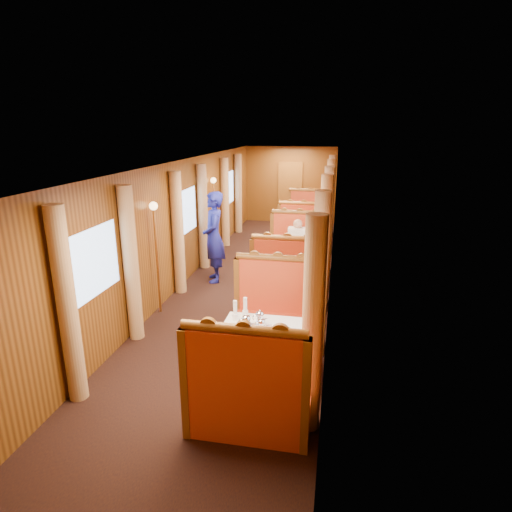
% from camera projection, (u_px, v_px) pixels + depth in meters
% --- Properties ---
extents(floor, '(3.00, 12.00, 0.01)m').
position_uv_depth(floor, '(257.00, 282.00, 8.94)').
color(floor, black).
rests_on(floor, ground).
extents(ceiling, '(3.00, 12.00, 0.01)m').
position_uv_depth(ceiling, '(257.00, 160.00, 8.21)').
color(ceiling, silver).
rests_on(ceiling, wall_left).
extents(wall_far, '(3.00, 0.01, 2.50)m').
position_uv_depth(wall_far, '(290.00, 185.00, 14.22)').
color(wall_far, brown).
rests_on(wall_far, floor).
extents(wall_near, '(3.00, 0.01, 2.50)m').
position_uv_depth(wall_near, '(96.00, 412.00, 2.94)').
color(wall_near, brown).
rests_on(wall_near, floor).
extents(wall_left, '(0.01, 12.00, 2.50)m').
position_uv_depth(wall_left, '(186.00, 221.00, 8.85)').
color(wall_left, brown).
rests_on(wall_left, floor).
extents(wall_right, '(0.01, 12.00, 2.50)m').
position_uv_depth(wall_right, '(333.00, 227.00, 8.31)').
color(wall_right, brown).
rests_on(wall_right, floor).
extents(doorway_far, '(0.80, 0.04, 2.00)m').
position_uv_depth(doorway_far, '(290.00, 193.00, 14.26)').
color(doorway_far, brown).
rests_on(doorway_far, floor).
extents(table_near, '(1.05, 0.72, 0.75)m').
position_uv_depth(table_near, '(264.00, 354.00, 5.41)').
color(table_near, white).
rests_on(table_near, floor).
extents(banquette_near_fwd, '(1.30, 0.55, 1.34)m').
position_uv_depth(banquette_near_fwd, '(248.00, 398.00, 4.44)').
color(banquette_near_fwd, '#B51C14').
rests_on(banquette_near_fwd, floor).
extents(banquette_near_aft, '(1.30, 0.55, 1.34)m').
position_uv_depth(banquette_near_aft, '(276.00, 316.00, 6.35)').
color(banquette_near_aft, '#B51C14').
rests_on(banquette_near_aft, floor).
extents(table_mid, '(1.05, 0.72, 0.75)m').
position_uv_depth(table_mid, '(293.00, 267.00, 8.70)').
color(table_mid, white).
rests_on(table_mid, floor).
extents(banquette_mid_fwd, '(1.30, 0.55, 1.34)m').
position_uv_depth(banquette_mid_fwd, '(287.00, 282.00, 7.73)').
color(banquette_mid_fwd, '#B51C14').
rests_on(banquette_mid_fwd, floor).
extents(banquette_mid_aft, '(1.30, 0.55, 1.34)m').
position_uv_depth(banquette_mid_aft, '(298.00, 251.00, 9.64)').
color(banquette_mid_aft, '#B51C14').
rests_on(banquette_mid_aft, floor).
extents(table_far, '(1.05, 0.72, 0.75)m').
position_uv_depth(table_far, '(306.00, 229.00, 11.99)').
color(table_far, white).
rests_on(table_far, floor).
extents(banquette_far_fwd, '(1.30, 0.55, 1.34)m').
position_uv_depth(banquette_far_fwd, '(303.00, 236.00, 11.02)').
color(banquette_far_fwd, '#B51C14').
rests_on(banquette_far_fwd, floor).
extents(banquette_far_aft, '(1.30, 0.55, 1.34)m').
position_uv_depth(banquette_far_aft, '(309.00, 219.00, 12.93)').
color(banquette_far_aft, '#B51C14').
rests_on(banquette_far_aft, floor).
extents(tea_tray, '(0.34, 0.26, 0.01)m').
position_uv_depth(tea_tray, '(257.00, 329.00, 5.24)').
color(tea_tray, silver).
rests_on(tea_tray, table_near).
extents(teapot_left, '(0.21, 0.17, 0.15)m').
position_uv_depth(teapot_left, '(246.00, 324.00, 5.19)').
color(teapot_left, silver).
rests_on(teapot_left, tea_tray).
extents(teapot_right, '(0.17, 0.14, 0.12)m').
position_uv_depth(teapot_right, '(261.00, 327.00, 5.17)').
color(teapot_right, silver).
rests_on(teapot_right, tea_tray).
extents(teapot_back, '(0.19, 0.15, 0.14)m').
position_uv_depth(teapot_back, '(260.00, 320.00, 5.33)').
color(teapot_back, silver).
rests_on(teapot_back, tea_tray).
extents(fruit_plate, '(0.24, 0.24, 0.05)m').
position_uv_depth(fruit_plate, '(286.00, 332.00, 5.13)').
color(fruit_plate, white).
rests_on(fruit_plate, table_near).
extents(cup_inboard, '(0.08, 0.08, 0.26)m').
position_uv_depth(cup_inboard, '(235.00, 312.00, 5.46)').
color(cup_inboard, white).
rests_on(cup_inboard, table_near).
extents(cup_outboard, '(0.08, 0.08, 0.26)m').
position_uv_depth(cup_outboard, '(245.00, 309.00, 5.56)').
color(cup_outboard, white).
rests_on(cup_outboard, table_near).
extents(rose_vase_mid, '(0.06, 0.06, 0.36)m').
position_uv_depth(rose_vase_mid, '(294.00, 242.00, 8.51)').
color(rose_vase_mid, silver).
rests_on(rose_vase_mid, table_mid).
extents(rose_vase_far, '(0.06, 0.06, 0.36)m').
position_uv_depth(rose_vase_far, '(308.00, 209.00, 11.82)').
color(rose_vase_far, silver).
rests_on(rose_vase_far, table_far).
extents(window_left_near, '(0.01, 1.20, 0.90)m').
position_uv_depth(window_left_near, '(93.00, 263.00, 5.50)').
color(window_left_near, '#8CADD8').
rests_on(window_left_near, wall_left).
extents(curtain_left_near_a, '(0.22, 0.22, 2.35)m').
position_uv_depth(curtain_left_near_a, '(67.00, 307.00, 4.82)').
color(curtain_left_near_a, tan).
rests_on(curtain_left_near_a, floor).
extents(curtain_left_near_b, '(0.22, 0.22, 2.35)m').
position_uv_depth(curtain_left_near_b, '(131.00, 265.00, 6.29)').
color(curtain_left_near_b, tan).
rests_on(curtain_left_near_b, floor).
extents(window_right_near, '(0.01, 1.20, 0.90)m').
position_uv_depth(window_right_near, '(327.00, 277.00, 4.97)').
color(window_right_near, '#8CADD8').
rests_on(window_right_near, wall_right).
extents(curtain_right_near_a, '(0.22, 0.22, 2.35)m').
position_uv_depth(curtain_right_near_a, '(313.00, 328.00, 4.33)').
color(curtain_right_near_a, tan).
rests_on(curtain_right_near_a, floor).
extents(curtain_right_near_b, '(0.22, 0.22, 2.35)m').
position_uv_depth(curtain_right_near_b, '(320.00, 277.00, 5.80)').
color(curtain_right_near_b, tan).
rests_on(curtain_right_near_b, floor).
extents(window_left_mid, '(0.01, 1.20, 0.90)m').
position_uv_depth(window_left_mid, '(186.00, 212.00, 8.78)').
color(window_left_mid, '#8CADD8').
rests_on(window_left_mid, wall_left).
extents(curtain_left_mid_a, '(0.22, 0.22, 2.35)m').
position_uv_depth(curtain_left_mid_a, '(178.00, 234.00, 8.11)').
color(curtain_left_mid_a, tan).
rests_on(curtain_left_mid_a, floor).
extents(curtain_left_mid_b, '(0.22, 0.22, 2.35)m').
position_uv_depth(curtain_left_mid_b, '(203.00, 217.00, 9.58)').
color(curtain_left_mid_b, tan).
rests_on(curtain_left_mid_b, floor).
extents(window_right_mid, '(0.01, 1.20, 0.90)m').
position_uv_depth(window_right_mid, '(332.00, 217.00, 8.25)').
color(window_right_mid, '#8CADD8').
rests_on(window_right_mid, wall_right).
extents(curtain_right_mid_a, '(0.22, 0.22, 2.35)m').
position_uv_depth(curtain_right_mid_a, '(325.00, 241.00, 7.62)').
color(curtain_right_mid_a, tan).
rests_on(curtain_right_mid_a, floor).
extents(curtain_right_mid_b, '(0.22, 0.22, 2.35)m').
position_uv_depth(curtain_right_mid_b, '(327.00, 222.00, 9.09)').
color(curtain_right_mid_b, tan).
rests_on(curtain_right_mid_b, floor).
extents(window_left_far, '(0.01, 1.20, 0.90)m').
position_uv_depth(window_left_far, '(228.00, 188.00, 12.07)').
color(window_left_far, '#8CADD8').
rests_on(window_left_far, wall_left).
extents(curtain_left_far_a, '(0.22, 0.22, 2.35)m').
position_uv_depth(curtain_left_far_a, '(225.00, 203.00, 11.40)').
color(curtain_left_far_a, tan).
rests_on(curtain_left_far_a, floor).
extents(curtain_left_far_b, '(0.22, 0.22, 2.35)m').
position_uv_depth(curtain_left_far_b, '(238.00, 194.00, 12.87)').
color(curtain_left_far_b, tan).
rests_on(curtain_left_far_b, floor).
extents(window_right_far, '(0.01, 1.20, 0.90)m').
position_uv_depth(window_right_far, '(335.00, 191.00, 11.54)').
color(window_right_far, '#8CADD8').
rests_on(window_right_far, wall_right).
extents(curtain_right_far_a, '(0.22, 0.22, 2.35)m').
position_uv_depth(curtain_right_far_a, '(330.00, 206.00, 10.91)').
color(curtain_right_far_a, tan).
rests_on(curtain_right_far_a, floor).
extents(curtain_right_far_b, '(0.22, 0.22, 2.35)m').
position_uv_depth(curtain_right_far_b, '(331.00, 197.00, 12.38)').
color(curtain_right_far_b, tan).
rests_on(curtain_right_far_b, floor).
extents(sconce_left_fore, '(0.14, 0.14, 1.95)m').
position_uv_depth(sconce_left_fore, '(155.00, 235.00, 7.14)').
color(sconce_left_fore, '#BF8C3F').
rests_on(sconce_left_fore, floor).
extents(sconce_right_fore, '(0.14, 0.14, 1.95)m').
position_uv_depth(sconce_right_fore, '(325.00, 244.00, 6.64)').
color(sconce_right_fore, '#BF8C3F').
rests_on(sconce_right_fore, floor).
extents(sconce_left_aft, '(0.14, 0.14, 1.95)m').
position_uv_depth(sconce_left_aft, '(214.00, 201.00, 10.43)').
color(sconce_left_aft, '#BF8C3F').
rests_on(sconce_left_aft, floor).
extents(sconce_right_aft, '(0.14, 0.14, 1.95)m').
position_uv_depth(sconce_right_aft, '(330.00, 205.00, 9.93)').
color(sconce_right_aft, '#BF8C3F').
rests_on(sconce_right_aft, floor).
extents(steward, '(0.65, 0.80, 1.88)m').
position_uv_depth(steward, '(214.00, 237.00, 8.79)').
color(steward, navy).
rests_on(steward, floor).
extents(passenger, '(0.40, 0.44, 0.76)m').
position_uv_depth(passenger, '(297.00, 241.00, 9.30)').
color(passenger, beige).
rests_on(passenger, banquette_mid_aft).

